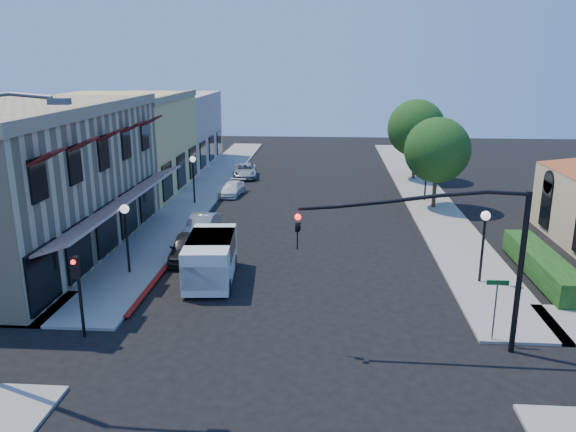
# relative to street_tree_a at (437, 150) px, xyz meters

# --- Properties ---
(ground) EXTENTS (120.00, 120.00, 0.00)m
(ground) POSITION_rel_street_tree_a_xyz_m (-8.80, -22.00, -4.19)
(ground) COLOR black
(ground) RESTS_ON ground
(sidewalk_left) EXTENTS (3.50, 50.00, 0.12)m
(sidewalk_left) POSITION_rel_street_tree_a_xyz_m (-17.55, 5.00, -4.13)
(sidewalk_left) COLOR gray
(sidewalk_left) RESTS_ON ground
(sidewalk_right) EXTENTS (3.50, 50.00, 0.12)m
(sidewalk_right) POSITION_rel_street_tree_a_xyz_m (-0.05, 5.00, -4.13)
(sidewalk_right) COLOR gray
(sidewalk_right) RESTS_ON ground
(curb_red_strip) EXTENTS (0.25, 10.00, 0.06)m
(curb_red_strip) POSITION_rel_street_tree_a_xyz_m (-15.70, -14.00, -4.19)
(curb_red_strip) COLOR maroon
(curb_red_strip) RESTS_ON ground
(corner_brick_building) EXTENTS (11.77, 18.20, 8.10)m
(corner_brick_building) POSITION_rel_street_tree_a_xyz_m (-24.25, -11.00, -0.19)
(corner_brick_building) COLOR #C9B388
(corner_brick_building) RESTS_ON ground
(yellow_stucco_building) EXTENTS (10.00, 12.00, 7.60)m
(yellow_stucco_building) POSITION_rel_street_tree_a_xyz_m (-24.30, 4.00, -0.39)
(yellow_stucco_building) COLOR #E5C567
(yellow_stucco_building) RESTS_ON ground
(pink_stucco_building) EXTENTS (10.00, 12.00, 7.00)m
(pink_stucco_building) POSITION_rel_street_tree_a_xyz_m (-24.30, 16.00, -0.69)
(pink_stucco_building) COLOR beige
(pink_stucco_building) RESTS_ON ground
(hedge) EXTENTS (1.40, 8.00, 1.10)m
(hedge) POSITION_rel_street_tree_a_xyz_m (2.90, -13.00, -4.19)
(hedge) COLOR #124013
(hedge) RESTS_ON ground
(street_tree_a) EXTENTS (4.56, 4.56, 6.48)m
(street_tree_a) POSITION_rel_street_tree_a_xyz_m (0.00, 0.00, 0.00)
(street_tree_a) COLOR #301E13
(street_tree_a) RESTS_ON ground
(street_tree_b) EXTENTS (4.94, 4.94, 7.02)m
(street_tree_b) POSITION_rel_street_tree_a_xyz_m (0.00, 10.00, 0.35)
(street_tree_b) COLOR #301E13
(street_tree_b) RESTS_ON ground
(signal_mast_arm) EXTENTS (8.01, 0.39, 6.00)m
(signal_mast_arm) POSITION_rel_street_tree_a_xyz_m (-2.94, -20.50, -0.11)
(signal_mast_arm) COLOR black
(signal_mast_arm) RESTS_ON ground
(secondary_signal) EXTENTS (0.28, 0.42, 3.32)m
(secondary_signal) POSITION_rel_street_tree_a_xyz_m (-16.80, -20.59, -1.88)
(secondary_signal) COLOR black
(secondary_signal) RESTS_ON ground
(street_name_sign) EXTENTS (0.80, 0.06, 2.50)m
(street_name_sign) POSITION_rel_street_tree_a_xyz_m (-1.30, -19.80, -2.50)
(street_name_sign) COLOR #595B5E
(street_name_sign) RESTS_ON ground
(lamppost_left_near) EXTENTS (0.44, 0.44, 3.57)m
(lamppost_left_near) POSITION_rel_street_tree_a_xyz_m (-17.30, -14.00, -1.46)
(lamppost_left_near) COLOR black
(lamppost_left_near) RESTS_ON ground
(lamppost_left_far) EXTENTS (0.44, 0.44, 3.57)m
(lamppost_left_far) POSITION_rel_street_tree_a_xyz_m (-17.30, 0.00, -1.46)
(lamppost_left_far) COLOR black
(lamppost_left_far) RESTS_ON ground
(lamppost_right_near) EXTENTS (0.44, 0.44, 3.57)m
(lamppost_right_near) POSITION_rel_street_tree_a_xyz_m (-0.30, -14.00, -1.46)
(lamppost_right_near) COLOR black
(lamppost_right_near) RESTS_ON ground
(lamppost_right_far) EXTENTS (0.44, 0.44, 3.57)m
(lamppost_right_far) POSITION_rel_street_tree_a_xyz_m (-0.30, 2.00, -1.46)
(lamppost_right_far) COLOR black
(lamppost_right_far) RESTS_ON ground
(white_van) EXTENTS (2.48, 5.00, 2.15)m
(white_van) POSITION_rel_street_tree_a_xyz_m (-13.08, -14.57, -2.95)
(white_van) COLOR silver
(white_van) RESTS_ON ground
(parked_car_a) EXTENTS (1.97, 4.04, 1.33)m
(parked_car_a) POSITION_rel_street_tree_a_xyz_m (-15.00, -11.69, -3.53)
(parked_car_a) COLOR black
(parked_car_a) RESTS_ON ground
(parked_car_b) EXTENTS (1.66, 4.17, 1.35)m
(parked_car_b) POSITION_rel_street_tree_a_xyz_m (-15.00, -7.86, -3.52)
(parked_car_b) COLOR gray
(parked_car_b) RESTS_ON ground
(parked_car_c) EXTENTS (1.91, 3.76, 1.05)m
(parked_car_c) POSITION_rel_street_tree_a_xyz_m (-15.00, 2.97, -3.67)
(parked_car_c) COLOR silver
(parked_car_c) RESTS_ON ground
(parked_car_d) EXTENTS (2.52, 4.59, 1.22)m
(parked_car_d) POSITION_rel_street_tree_a_xyz_m (-15.00, 10.00, -3.59)
(parked_car_d) COLOR #B6BABB
(parked_car_d) RESTS_ON ground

